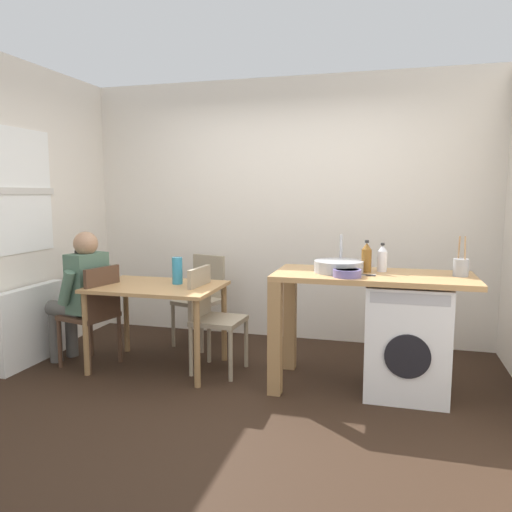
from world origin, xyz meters
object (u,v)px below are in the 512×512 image
(dining_table, at_px, (157,296))
(seated_person, at_px, (81,290))
(washing_machine, at_px, (406,338))
(bottle_squat_brown, at_px, (382,259))
(bottle_tall_green, at_px, (366,258))
(utensil_crock, at_px, (461,267))
(mixing_bowl, at_px, (347,273))
(chair_opposite, at_px, (211,313))
(chair_spare_by_wall, at_px, (203,294))
(chair_person_seat, at_px, (95,310))
(vase, at_px, (177,271))

(dining_table, distance_m, seated_person, 0.71)
(dining_table, relative_size, washing_machine, 1.28)
(bottle_squat_brown, bearing_deg, bottle_tall_green, -154.97)
(seated_person, bearing_deg, utensil_crock, -74.29)
(bottle_squat_brown, bearing_deg, mixing_bowl, -126.91)
(bottle_tall_green, bearing_deg, chair_opposite, -179.63)
(chair_spare_by_wall, bearing_deg, chair_opposite, 132.76)
(chair_person_seat, height_order, bottle_tall_green, bottle_tall_green)
(utensil_crock, bearing_deg, bottle_tall_green, 178.43)
(dining_table, height_order, seated_person, seated_person)
(washing_machine, bearing_deg, bottle_tall_green, 167.38)
(mixing_bowl, relative_size, vase, 0.89)
(washing_machine, bearing_deg, seated_person, -178.51)
(dining_table, xyz_separation_m, seated_person, (-0.70, -0.08, 0.03))
(bottle_squat_brown, height_order, mixing_bowl, bottle_squat_brown)
(bottle_tall_green, xyz_separation_m, utensil_crock, (0.69, -0.02, -0.04))
(chair_person_seat, relative_size, utensil_crock, 3.00)
(chair_person_seat, height_order, chair_opposite, same)
(dining_table, relative_size, utensil_crock, 3.67)
(dining_table, bearing_deg, seated_person, -173.53)
(vase, bearing_deg, dining_table, -146.31)
(bottle_tall_green, bearing_deg, bottle_squat_brown, 25.03)
(washing_machine, xyz_separation_m, bottle_tall_green, (-0.32, 0.07, 0.60))
(chair_spare_by_wall, height_order, mixing_bowl, mixing_bowl)
(chair_opposite, relative_size, utensil_crock, 3.00)
(chair_person_seat, bearing_deg, vase, -59.25)
(dining_table, distance_m, chair_person_seat, 0.58)
(chair_person_seat, height_order, chair_spare_by_wall, same)
(washing_machine, distance_m, vase, 1.98)
(utensil_crock, bearing_deg, vase, 178.63)
(chair_spare_by_wall, bearing_deg, washing_machine, 174.77)
(mixing_bowl, bearing_deg, chair_spare_by_wall, 147.30)
(chair_opposite, relative_size, chair_spare_by_wall, 1.00)
(dining_table, xyz_separation_m, bottle_squat_brown, (1.89, 0.12, 0.38))
(dining_table, bearing_deg, chair_opposite, 6.65)
(mixing_bowl, height_order, vase, mixing_bowl)
(dining_table, relative_size, bottle_tall_green, 4.41)
(bottle_squat_brown, bearing_deg, chair_spare_by_wall, 159.70)
(washing_machine, bearing_deg, bottle_squat_brown, 147.68)
(chair_opposite, height_order, bottle_tall_green, bottle_tall_green)
(chair_person_seat, xyz_separation_m, mixing_bowl, (2.19, -0.09, 0.44))
(bottle_squat_brown, bearing_deg, dining_table, -176.39)
(washing_machine, bearing_deg, utensil_crock, 8.10)
(seated_person, xyz_separation_m, bottle_squat_brown, (2.59, 0.20, 0.35))
(chair_opposite, xyz_separation_m, vase, (-0.33, 0.04, 0.35))
(dining_table, bearing_deg, chair_person_seat, -167.91)
(chair_spare_by_wall, bearing_deg, bottle_tall_green, 173.14)
(chair_person_seat, height_order, bottle_squat_brown, bottle_squat_brown)
(mixing_bowl, relative_size, utensil_crock, 0.70)
(chair_person_seat, bearing_deg, utensil_crock, -73.45)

